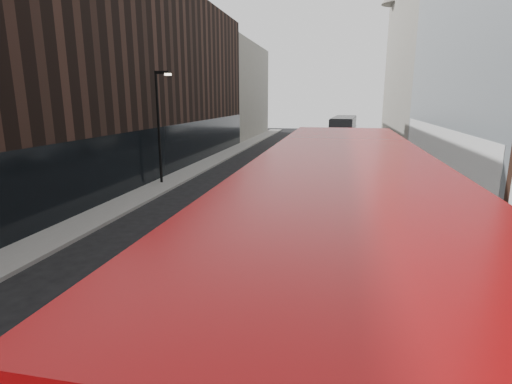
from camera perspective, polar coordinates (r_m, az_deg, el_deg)
The scene contains 12 objects.
sidewalk_right at distance 31.60m, azimuth 19.82°, elevation 2.56°, with size 3.00×80.00×0.15m, color slate.
sidewalk_left at distance 33.13m, azimuth -7.78°, elevation 3.69°, with size 2.00×80.00×0.15m, color slate.
building_modern_block at distance 28.47m, azimuth 31.09°, elevation 20.34°, with size 5.03×22.00×20.00m.
building_victorian at distance 50.68m, azimuth 22.24°, elevation 17.00°, with size 6.50×24.00×21.00m.
building_left_mid at distance 38.63m, azimuth -10.65°, elevation 15.24°, with size 5.00×24.00×14.00m, color black.
building_left_far at distance 59.58m, azimuth -2.42°, elevation 14.18°, with size 5.00×20.00×13.00m, color slate.
street_lamp at distance 26.32m, azimuth -13.63°, elevation 10.00°, with size 1.06×0.22×7.00m.
red_bus at distance 7.02m, azimuth 11.79°, elevation -11.48°, with size 2.73×11.60×4.67m.
grey_bus at distance 47.86m, azimuth 12.38°, elevation 8.55°, with size 3.30×10.80×3.44m.
car_a at distance 26.26m, azimuth 12.67°, elevation 2.21°, with size 1.48×3.67×1.25m, color black.
car_b at distance 30.46m, azimuth 11.46°, elevation 4.02°, with size 1.62×4.64×1.53m, color gray.
car_c at distance 34.07m, azimuth 13.06°, elevation 4.70°, with size 1.81×4.45×1.29m, color black.
Camera 1 is at (2.93, -5.80, 5.49)m, focal length 28.00 mm.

